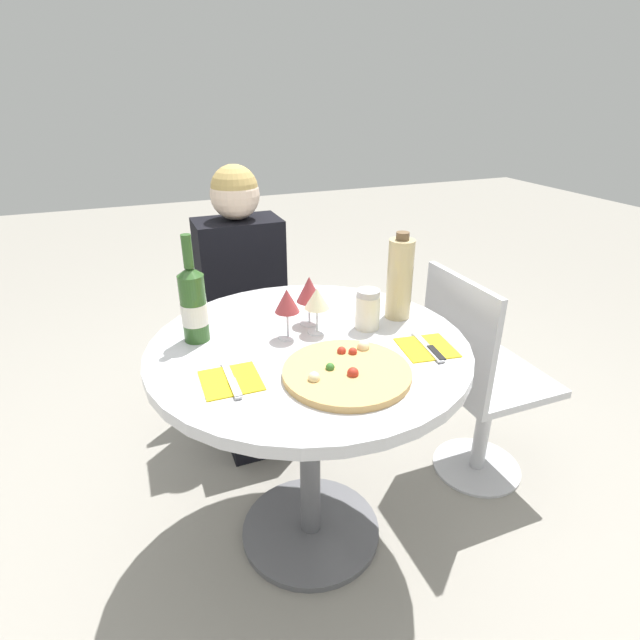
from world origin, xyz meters
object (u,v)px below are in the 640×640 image
at_px(seated_diner, 248,322).
at_px(wine_bottle, 193,304).
at_px(dining_table, 309,386).
at_px(chair_behind_diner, 242,332).
at_px(chair_empty_side, 477,384).
at_px(tall_carafe, 400,278).
at_px(pizza_large, 347,372).

bearing_deg(seated_diner, wine_bottle, 62.90).
bearing_deg(dining_table, wine_bottle, 154.30).
height_order(seated_diner, wine_bottle, seated_diner).
height_order(chair_behind_diner, chair_empty_side, same).
relative_size(chair_behind_diner, tall_carafe, 3.08).
bearing_deg(chair_behind_diner, pizza_large, 92.91).
xyz_separation_m(chair_behind_diner, seated_diner, (-0.00, -0.14, 0.11)).
relative_size(chair_behind_diner, chair_empty_side, 1.00).
bearing_deg(wine_bottle, pizza_large, -46.98).
relative_size(chair_empty_side, tall_carafe, 3.08).
height_order(dining_table, wine_bottle, wine_bottle).
bearing_deg(chair_behind_diner, wine_bottle, 67.87).
bearing_deg(chair_empty_side, seated_diner, -130.93).
xyz_separation_m(seated_diner, wine_bottle, (-0.28, -0.55, 0.35)).
xyz_separation_m(dining_table, wine_bottle, (-0.31, 0.15, 0.27)).
relative_size(chair_behind_diner, wine_bottle, 2.71).
bearing_deg(chair_empty_side, dining_table, -85.54).
bearing_deg(seated_diner, chair_empty_side, 139.07).
height_order(dining_table, tall_carafe, tall_carafe).
bearing_deg(dining_table, chair_behind_diner, 91.72).
distance_m(dining_table, chair_behind_diner, 0.86).
height_order(dining_table, chair_behind_diner, chair_behind_diner).
xyz_separation_m(dining_table, seated_diner, (-0.03, 0.69, -0.08)).
bearing_deg(chair_empty_side, tall_carafe, -92.02).
distance_m(chair_behind_diner, tall_carafe, 0.97).
distance_m(wine_bottle, tall_carafe, 0.65).
bearing_deg(seated_diner, pizza_large, 93.37).
bearing_deg(pizza_large, seated_diner, 93.37).
relative_size(wine_bottle, tall_carafe, 1.14).
distance_m(pizza_large, tall_carafe, 0.44).
bearing_deg(pizza_large, dining_table, 97.62).
xyz_separation_m(pizza_large, wine_bottle, (-0.33, 0.36, 0.11)).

